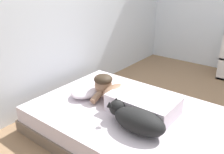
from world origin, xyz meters
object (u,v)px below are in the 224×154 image
at_px(pillow, 90,89).
at_px(cell_phone, 132,121).
at_px(person_lying, 131,98).
at_px(dog, 136,119).
at_px(bed, 129,123).
at_px(coffee_cup, 115,91).

distance_m(pillow, cell_phone, 0.72).
xyz_separation_m(person_lying, dog, (-0.28, -0.24, -0.00)).
relative_size(bed, person_lying, 2.13).
height_order(bed, coffee_cup, coffee_cup).
relative_size(dog, coffee_cup, 4.60).
height_order(pillow, person_lying, person_lying).
distance_m(dog, cell_phone, 0.16).
distance_m(person_lying, dog, 0.37).
relative_size(person_lying, dog, 1.60).
distance_m(bed, person_lying, 0.26).
xyz_separation_m(pillow, coffee_cup, (0.15, -0.24, -0.02)).
bearing_deg(coffee_cup, pillow, 121.76).
height_order(person_lying, coffee_cup, person_lying).
bearing_deg(cell_phone, dog, -133.30).
height_order(bed, person_lying, person_lying).
distance_m(bed, cell_phone, 0.25).
bearing_deg(person_lying, coffee_cup, 66.29).
relative_size(pillow, dog, 0.90).
bearing_deg(bed, pillow, 85.69).
height_order(coffee_cup, cell_phone, coffee_cup).
distance_m(dog, coffee_cup, 0.69).
bearing_deg(cell_phone, person_lying, 36.81).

